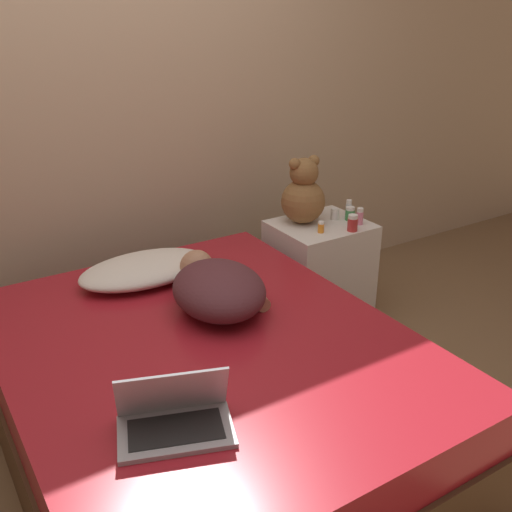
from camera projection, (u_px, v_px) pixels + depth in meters
name	position (u px, v px, depth m)	size (l,w,h in m)	color
ground_plane	(210.00, 445.00, 2.44)	(12.00, 12.00, 0.00)	brown
wall_back	(84.00, 84.00, 2.84)	(8.00, 0.06, 2.60)	tan
bed	(209.00, 396.00, 2.35)	(1.46, 1.81, 0.49)	#4C331E
nightstand	(319.00, 270.00, 3.33)	(0.49, 0.42, 0.56)	silver
pillow	(145.00, 269.00, 2.71)	(0.60, 0.35, 0.10)	beige
person_lying	(217.00, 287.00, 2.44)	(0.44, 0.62, 0.20)	#4C2328
laptop	(174.00, 417.00, 1.77)	(0.39, 0.31, 0.20)	#9E9EA3
teddy_bear	(303.00, 194.00, 3.18)	(0.24, 0.24, 0.36)	brown
bottle_green	(350.00, 214.00, 3.26)	(0.05, 0.05, 0.07)	#3D8E4C
bottle_clear	(349.00, 209.00, 3.30)	(0.03, 0.03, 0.10)	silver
bottle_pink	(360.00, 216.00, 3.19)	(0.04, 0.04, 0.09)	pink
bottle_red	(353.00, 223.00, 3.11)	(0.05, 0.05, 0.09)	#B72D2D
bottle_orange	(321.00, 227.00, 3.09)	(0.03, 0.03, 0.06)	orange
bottle_white	(335.00, 214.00, 3.27)	(0.04, 0.04, 0.06)	white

